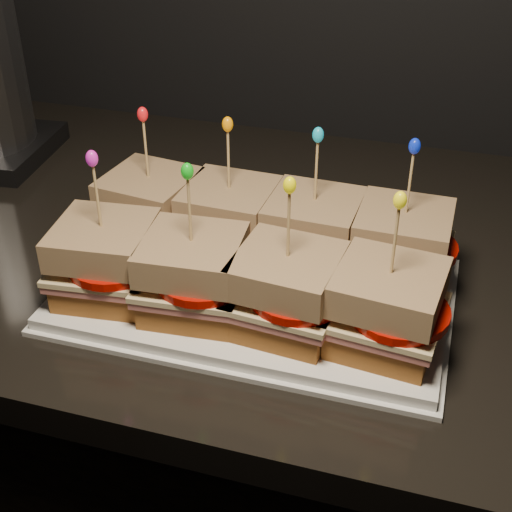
# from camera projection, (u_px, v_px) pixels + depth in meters

# --- Properties ---
(cabinet) EXTENTS (2.25, 0.65, 0.87)m
(cabinet) POSITION_uv_depth(u_px,v_px,m) (289.00, 491.00, 1.14)
(cabinet) COLOR black
(cabinet) RESTS_ON ground
(granite_slab) EXTENTS (2.29, 0.69, 0.04)m
(granite_slab) POSITION_uv_depth(u_px,v_px,m) (298.00, 254.00, 0.90)
(granite_slab) COLOR black
(granite_slab) RESTS_ON cabinet
(platter) EXTENTS (0.41, 0.25, 0.02)m
(platter) POSITION_uv_depth(u_px,v_px,m) (256.00, 291.00, 0.78)
(platter) COLOR white
(platter) RESTS_ON granite_slab
(platter_rim) EXTENTS (0.42, 0.27, 0.01)m
(platter_rim) POSITION_uv_depth(u_px,v_px,m) (256.00, 296.00, 0.79)
(platter_rim) COLOR white
(platter_rim) RESTS_ON granite_slab
(sandwich_0_bread_bot) EXTENTS (0.11, 0.11, 0.03)m
(sandwich_0_bread_bot) POSITION_uv_depth(u_px,v_px,m) (153.00, 228.00, 0.85)
(sandwich_0_bread_bot) COLOR #603313
(sandwich_0_bread_bot) RESTS_ON platter
(sandwich_0_ham) EXTENTS (0.12, 0.11, 0.01)m
(sandwich_0_ham) POSITION_uv_depth(u_px,v_px,m) (152.00, 216.00, 0.84)
(sandwich_0_ham) COLOR #C76C61
(sandwich_0_ham) RESTS_ON sandwich_0_bread_bot
(sandwich_0_cheese) EXTENTS (0.12, 0.12, 0.01)m
(sandwich_0_cheese) POSITION_uv_depth(u_px,v_px,m) (151.00, 211.00, 0.84)
(sandwich_0_cheese) COLOR beige
(sandwich_0_cheese) RESTS_ON sandwich_0_ham
(sandwich_0_tomato) EXTENTS (0.10, 0.10, 0.01)m
(sandwich_0_tomato) POSITION_uv_depth(u_px,v_px,m) (158.00, 209.00, 0.83)
(sandwich_0_tomato) COLOR #AF0C03
(sandwich_0_tomato) RESTS_ON sandwich_0_cheese
(sandwich_0_bread_top) EXTENTS (0.11, 0.11, 0.03)m
(sandwich_0_bread_top) POSITION_uv_depth(u_px,v_px,m) (149.00, 189.00, 0.82)
(sandwich_0_bread_top) COLOR #5F3311
(sandwich_0_bread_top) RESTS_ON sandwich_0_tomato
(sandwich_0_pick) EXTENTS (0.00, 0.00, 0.09)m
(sandwich_0_pick) POSITION_uv_depth(u_px,v_px,m) (146.00, 152.00, 0.80)
(sandwich_0_pick) COLOR tan
(sandwich_0_pick) RESTS_ON sandwich_0_bread_top
(sandwich_0_frill) EXTENTS (0.01, 0.01, 0.02)m
(sandwich_0_frill) POSITION_uv_depth(u_px,v_px,m) (143.00, 114.00, 0.77)
(sandwich_0_frill) COLOR red
(sandwich_0_frill) RESTS_ON sandwich_0_pick
(sandwich_1_bread_bot) EXTENTS (0.10, 0.10, 0.03)m
(sandwich_1_bread_bot) POSITION_uv_depth(u_px,v_px,m) (230.00, 241.00, 0.83)
(sandwich_1_bread_bot) COLOR #603313
(sandwich_1_bread_bot) RESTS_ON platter
(sandwich_1_ham) EXTENTS (0.11, 0.10, 0.01)m
(sandwich_1_ham) POSITION_uv_depth(u_px,v_px,m) (230.00, 228.00, 0.82)
(sandwich_1_ham) COLOR #C76C61
(sandwich_1_ham) RESTS_ON sandwich_1_bread_bot
(sandwich_1_cheese) EXTENTS (0.11, 0.11, 0.01)m
(sandwich_1_cheese) POSITION_uv_depth(u_px,v_px,m) (230.00, 223.00, 0.82)
(sandwich_1_cheese) COLOR beige
(sandwich_1_cheese) RESTS_ON sandwich_1_ham
(sandwich_1_tomato) EXTENTS (0.10, 0.10, 0.01)m
(sandwich_1_tomato) POSITION_uv_depth(u_px,v_px,m) (238.00, 221.00, 0.80)
(sandwich_1_tomato) COLOR #AF0C03
(sandwich_1_tomato) RESTS_ON sandwich_1_cheese
(sandwich_1_bread_top) EXTENTS (0.10, 0.10, 0.03)m
(sandwich_1_bread_top) POSITION_uv_depth(u_px,v_px,m) (229.00, 201.00, 0.80)
(sandwich_1_bread_top) COLOR #5F3311
(sandwich_1_bread_top) RESTS_ON sandwich_1_tomato
(sandwich_1_pick) EXTENTS (0.00, 0.00, 0.09)m
(sandwich_1_pick) POSITION_uv_depth(u_px,v_px,m) (228.00, 163.00, 0.78)
(sandwich_1_pick) COLOR tan
(sandwich_1_pick) RESTS_ON sandwich_1_bread_top
(sandwich_1_frill) EXTENTS (0.01, 0.01, 0.02)m
(sandwich_1_frill) POSITION_uv_depth(u_px,v_px,m) (228.00, 124.00, 0.75)
(sandwich_1_frill) COLOR orange
(sandwich_1_frill) RESTS_ON sandwich_1_pick
(sandwich_2_bread_bot) EXTENTS (0.10, 0.10, 0.03)m
(sandwich_2_bread_bot) POSITION_uv_depth(u_px,v_px,m) (312.00, 253.00, 0.81)
(sandwich_2_bread_bot) COLOR #603313
(sandwich_2_bread_bot) RESTS_ON platter
(sandwich_2_ham) EXTENTS (0.11, 0.10, 0.01)m
(sandwich_2_ham) POSITION_uv_depth(u_px,v_px,m) (313.00, 241.00, 0.80)
(sandwich_2_ham) COLOR #C76C61
(sandwich_2_ham) RESTS_ON sandwich_2_bread_bot
(sandwich_2_cheese) EXTENTS (0.11, 0.11, 0.01)m
(sandwich_2_cheese) POSITION_uv_depth(u_px,v_px,m) (313.00, 235.00, 0.79)
(sandwich_2_cheese) COLOR beige
(sandwich_2_cheese) RESTS_ON sandwich_2_ham
(sandwich_2_tomato) EXTENTS (0.10, 0.10, 0.01)m
(sandwich_2_tomato) POSITION_uv_depth(u_px,v_px,m) (323.00, 234.00, 0.78)
(sandwich_2_tomato) COLOR #AF0C03
(sandwich_2_tomato) RESTS_ON sandwich_2_cheese
(sandwich_2_bread_top) EXTENTS (0.10, 0.10, 0.03)m
(sandwich_2_bread_top) POSITION_uv_depth(u_px,v_px,m) (314.00, 213.00, 0.78)
(sandwich_2_bread_top) COLOR #5F3311
(sandwich_2_bread_top) RESTS_ON sandwich_2_tomato
(sandwich_2_pick) EXTENTS (0.00, 0.00, 0.09)m
(sandwich_2_pick) POSITION_uv_depth(u_px,v_px,m) (316.00, 174.00, 0.75)
(sandwich_2_pick) COLOR tan
(sandwich_2_pick) RESTS_ON sandwich_2_bread_top
(sandwich_2_frill) EXTENTS (0.01, 0.01, 0.02)m
(sandwich_2_frill) POSITION_uv_depth(u_px,v_px,m) (318.00, 135.00, 0.73)
(sandwich_2_frill) COLOR #14A2C6
(sandwich_2_frill) RESTS_ON sandwich_2_pick
(sandwich_3_bread_bot) EXTENTS (0.10, 0.10, 0.03)m
(sandwich_3_bread_bot) POSITION_uv_depth(u_px,v_px,m) (399.00, 267.00, 0.78)
(sandwich_3_bread_bot) COLOR #603313
(sandwich_3_bread_bot) RESTS_ON platter
(sandwich_3_ham) EXTENTS (0.11, 0.10, 0.01)m
(sandwich_3_ham) POSITION_uv_depth(u_px,v_px,m) (400.00, 254.00, 0.77)
(sandwich_3_ham) COLOR #C76C61
(sandwich_3_ham) RESTS_ON sandwich_3_bread_bot
(sandwich_3_cheese) EXTENTS (0.11, 0.10, 0.01)m
(sandwich_3_cheese) POSITION_uv_depth(u_px,v_px,m) (401.00, 249.00, 0.77)
(sandwich_3_cheese) COLOR beige
(sandwich_3_cheese) RESTS_ON sandwich_3_ham
(sandwich_3_tomato) EXTENTS (0.10, 0.10, 0.01)m
(sandwich_3_tomato) POSITION_uv_depth(u_px,v_px,m) (413.00, 247.00, 0.76)
(sandwich_3_tomato) COLOR #AF0C03
(sandwich_3_tomato) RESTS_ON sandwich_3_cheese
(sandwich_3_bread_top) EXTENTS (0.10, 0.10, 0.03)m
(sandwich_3_bread_top) POSITION_uv_depth(u_px,v_px,m) (404.00, 226.00, 0.75)
(sandwich_3_bread_top) COLOR #5F3311
(sandwich_3_bread_top) RESTS_ON sandwich_3_tomato
(sandwich_3_pick) EXTENTS (0.00, 0.00, 0.09)m
(sandwich_3_pick) POSITION_uv_depth(u_px,v_px,m) (409.00, 187.00, 0.73)
(sandwich_3_pick) COLOR tan
(sandwich_3_pick) RESTS_ON sandwich_3_bread_top
(sandwich_3_frill) EXTENTS (0.01, 0.01, 0.02)m
(sandwich_3_frill) POSITION_uv_depth(u_px,v_px,m) (415.00, 146.00, 0.70)
(sandwich_3_frill) COLOR #0D26CF
(sandwich_3_frill) RESTS_ON sandwich_3_pick
(sandwich_4_bread_bot) EXTENTS (0.10, 0.10, 0.03)m
(sandwich_4_bread_bot) POSITION_uv_depth(u_px,v_px,m) (109.00, 282.00, 0.76)
(sandwich_4_bread_bot) COLOR #603313
(sandwich_4_bread_bot) RESTS_ON platter
(sandwich_4_ham) EXTENTS (0.11, 0.11, 0.01)m
(sandwich_4_ham) POSITION_uv_depth(u_px,v_px,m) (107.00, 269.00, 0.75)
(sandwich_4_ham) COLOR #C76C61
(sandwich_4_ham) RESTS_ON sandwich_4_bread_bot
(sandwich_4_cheese) EXTENTS (0.12, 0.11, 0.01)m
(sandwich_4_cheese) POSITION_uv_depth(u_px,v_px,m) (106.00, 263.00, 0.75)
(sandwich_4_cheese) COLOR beige
(sandwich_4_cheese) RESTS_ON sandwich_4_ham
(sandwich_4_tomato) EXTENTS (0.10, 0.10, 0.01)m
(sandwich_4_tomato) POSITION_uv_depth(u_px,v_px,m) (113.00, 262.00, 0.73)
(sandwich_4_tomato) COLOR #AF0C03
(sandwich_4_tomato) RESTS_ON sandwich_4_cheese
(sandwich_4_bread_top) EXTENTS (0.11, 0.11, 0.03)m
(sandwich_4_bread_top) POSITION_uv_depth(u_px,v_px,m) (103.00, 240.00, 0.73)
(sandwich_4_bread_top) COLOR #5F3311
(sandwich_4_bread_top) RESTS_ON sandwich_4_tomato
(sandwich_4_pick) EXTENTS (0.00, 0.00, 0.09)m
(sandwich_4_pick) POSITION_uv_depth(u_px,v_px,m) (98.00, 200.00, 0.70)
(sandwich_4_pick) COLOR tan
(sandwich_4_pick) RESTS_ON sandwich_4_bread_top
(sandwich_4_frill) EXTENTS (0.01, 0.01, 0.02)m
(sandwich_4_frill) POSITION_uv_depth(u_px,v_px,m) (92.00, 158.00, 0.68)
(sandwich_4_frill) COLOR #CF1EAD
(sandwich_4_frill) RESTS_ON sandwich_4_pick
(sandwich_5_bread_bot) EXTENTS (0.10, 0.10, 0.03)m
(sandwich_5_bread_bot) POSITION_uv_depth(u_px,v_px,m) (195.00, 297.00, 0.73)
(sandwich_5_bread_bot) COLOR #603313
(sandwich_5_bread_bot) RESTS_ON platter
(sandwich_5_ham) EXTENTS (0.11, 0.11, 0.01)m
(sandwich_5_ham) POSITION_uv_depth(u_px,v_px,m) (194.00, 284.00, 0.73)
(sandwich_5_ham) COLOR #C76C61
(sandwich_5_ham) RESTS_ON sandwich_5_bread_bot
(sandwich_5_cheese) EXTENTS (0.11, 0.11, 0.01)m
(sandwich_5_cheese) POSITION_uv_depth(u_px,v_px,m) (193.00, 278.00, 0.72)
(sandwich_5_cheese) COLOR beige
(sandwich_5_cheese) RESTS_ON sandwich_5_ham
(sandwich_5_tomato) EXTENTS (0.10, 0.10, 0.01)m
(sandwich_5_tomato) POSITION_uv_depth(u_px,v_px,m) (202.00, 277.00, 0.71)
(sandwich_5_tomato) COLOR #AF0C03
(sandwich_5_tomato) RESTS_ON sandwich_5_cheese
(sandwich_5_bread_top) EXTENTS (0.10, 0.10, 0.03)m
(sandwich_5_bread_top) POSITION_uv_depth(u_px,v_px,m) (192.00, 255.00, 0.71)
(sandwich_5_bread_top) COLOR #5F3311
(sandwich_5_bread_top) RESTS_ON sandwich_5_tomato
(sandwich_5_pick) EXTENTS (0.00, 0.00, 0.09)m
(sandwich_5_pick) POSITION_uv_depth(u_px,v_px,m) (190.00, 214.00, 0.68)
(sandwich_5_pick) COLOR tan
(sandwich_5_pick) RESTS_ON sandwich_5_bread_top
(sandwich_5_frill) EXTENTS (0.01, 0.01, 0.02)m
(sandwich_5_frill) POSITION_uv_depth(u_px,v_px,m) (187.00, 171.00, 0.66)
(sandwich_5_frill) COLOR #12A617
(sandwich_5_frill) RESTS_ON sandwich_5_pick
(sandwich_6_bread_bot) EXTENTS (0.10, 0.10, 0.03)m
(sandwich_6_bread_bot) POSITION_uv_depth(u_px,v_px,m) (286.00, 314.00, 0.71)
(sandwich_6_bread_bot) COLOR #603313
(sandwich_6_bread_bot) RESTS_ON platter
(sandwich_6_ham) EXTENTS (0.11, 0.11, 0.01)m
(sandwich_6_ham) POSITION_uv_depth(u_px,v_px,m) (286.00, 300.00, 0.70)
(sandwich_6_ham) COLOR #C76C61
(sandwich_6_ham) RESTS_ON sandwich_6_bread_bot
(sandwich_6_cheese) EXTENTS (0.12, 0.11, 0.01)m
(sandwich_6_cheese) POSITION_uv_depth(u_px,v_px,m) (287.00, 294.00, 0.70)
(sandwich_6_cheese) COLOR beige
(sandwich_6_cheese) RESTS_ON sandwich_6_ham
(sandwich_6_tomato) EXTENTS (0.10, 0.10, 0.01)m
(sandwich_6_tomato) POSITION_uv_depth(u_px,v_px,m) (297.00, 294.00, 0.69)
(sandwich_6_tomato) COLOR #AF0C03
(sandwich_6_tomato) RESTS_ON sandwich_6_cheese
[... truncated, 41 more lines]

